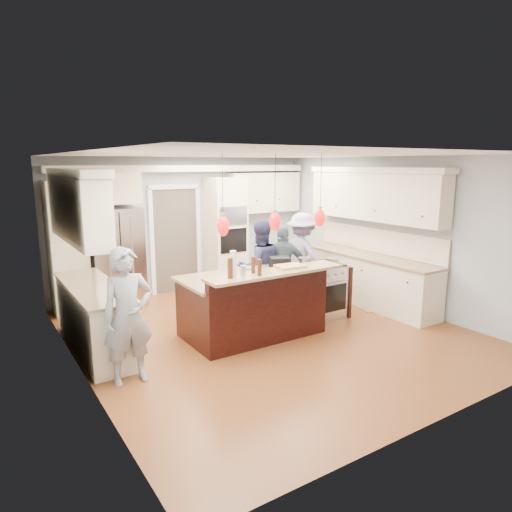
{
  "coord_description": "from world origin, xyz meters",
  "views": [
    {
      "loc": [
        -3.8,
        -5.54,
        2.58
      ],
      "look_at": [
        0.0,
        0.35,
        1.15
      ],
      "focal_mm": 32.0,
      "sensor_mm": 36.0,
      "label": 1
    }
  ],
  "objects_px": {
    "refrigerator": "(116,258)",
    "island_range": "(320,291)",
    "kitchen_island": "(252,304)",
    "person_far_left": "(260,267)",
    "person_bar_end": "(128,316)"
  },
  "relations": [
    {
      "from": "refrigerator",
      "to": "island_range",
      "type": "bearing_deg",
      "value": -42.59
    },
    {
      "from": "kitchen_island",
      "to": "island_range",
      "type": "height_order",
      "value": "kitchen_island"
    },
    {
      "from": "refrigerator",
      "to": "person_far_left",
      "type": "xyz_separation_m",
      "value": [
        1.95,
        -1.79,
        -0.08
      ]
    },
    {
      "from": "kitchen_island",
      "to": "person_far_left",
      "type": "height_order",
      "value": "person_far_left"
    },
    {
      "from": "kitchen_island",
      "to": "island_range",
      "type": "bearing_deg",
      "value": 3.08
    },
    {
      "from": "refrigerator",
      "to": "kitchen_island",
      "type": "xyz_separation_m",
      "value": [
        1.3,
        -2.57,
        -0.41
      ]
    },
    {
      "from": "island_range",
      "to": "person_bar_end",
      "type": "bearing_deg",
      "value": -170.2
    },
    {
      "from": "kitchen_island",
      "to": "refrigerator",
      "type": "bearing_deg",
      "value": 116.93
    },
    {
      "from": "island_range",
      "to": "person_far_left",
      "type": "bearing_deg",
      "value": 137.3
    },
    {
      "from": "island_range",
      "to": "refrigerator",
      "type": "bearing_deg",
      "value": 137.41
    },
    {
      "from": "refrigerator",
      "to": "person_far_left",
      "type": "height_order",
      "value": "refrigerator"
    },
    {
      "from": "refrigerator",
      "to": "island_range",
      "type": "height_order",
      "value": "refrigerator"
    },
    {
      "from": "refrigerator",
      "to": "kitchen_island",
      "type": "bearing_deg",
      "value": -63.07
    },
    {
      "from": "kitchen_island",
      "to": "person_bar_end",
      "type": "bearing_deg",
      "value": -165.73
    },
    {
      "from": "refrigerator",
      "to": "island_range",
      "type": "xyz_separation_m",
      "value": [
        2.71,
        -2.49,
        -0.44
      ]
    }
  ]
}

